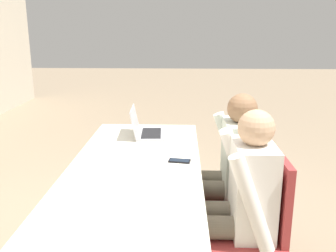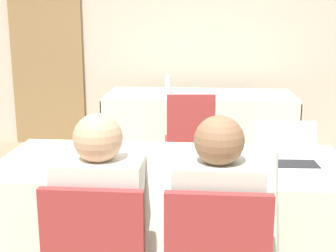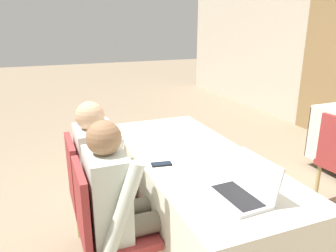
{
  "view_description": "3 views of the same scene",
  "coord_description": "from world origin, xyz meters",
  "px_view_note": "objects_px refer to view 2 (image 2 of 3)",
  "views": [
    {
      "loc": [
        -2.18,
        -0.29,
        1.59
      ],
      "look_at": [
        0.0,
        -0.21,
        1.0
      ],
      "focal_mm": 40.0,
      "sensor_mm": 36.0,
      "label": 1
    },
    {
      "loc": [
        0.19,
        -2.46,
        1.53
      ],
      "look_at": [
        0.0,
        -0.21,
        1.0
      ],
      "focal_mm": 50.0,
      "sensor_mm": 36.0,
      "label": 2
    },
    {
      "loc": [
        1.96,
        -0.99,
        1.67
      ],
      "look_at": [
        0.0,
        -0.21,
        1.0
      ],
      "focal_mm": 35.0,
      "sensor_mm": 36.0,
      "label": 3
    }
  ],
  "objects_px": {
    "cell_phone": "(179,178)",
    "person_checkered_shirt": "(105,223)",
    "person_white_shirt": "(216,227)",
    "water_bottle": "(168,83)",
    "chair_far_spare": "(190,138)",
    "laptop": "(288,157)"
  },
  "relations": [
    {
      "from": "chair_far_spare",
      "to": "person_white_shirt",
      "type": "relative_size",
      "value": 0.78
    },
    {
      "from": "person_white_shirt",
      "to": "laptop",
      "type": "bearing_deg",
      "value": -122.98
    },
    {
      "from": "laptop",
      "to": "water_bottle",
      "type": "xyz_separation_m",
      "value": [
        -0.84,
        2.31,
        0.07
      ]
    },
    {
      "from": "cell_phone",
      "to": "water_bottle",
      "type": "bearing_deg",
      "value": 104.81
    },
    {
      "from": "water_bottle",
      "to": "person_checkered_shirt",
      "type": "height_order",
      "value": "person_checkered_shirt"
    },
    {
      "from": "cell_phone",
      "to": "person_white_shirt",
      "type": "xyz_separation_m",
      "value": [
        0.18,
        -0.33,
        -0.1
      ]
    },
    {
      "from": "cell_phone",
      "to": "chair_far_spare",
      "type": "height_order",
      "value": "chair_far_spare"
    },
    {
      "from": "person_white_shirt",
      "to": "person_checkered_shirt",
      "type": "bearing_deg",
      "value": 0.0
    },
    {
      "from": "water_bottle",
      "to": "cell_phone",
      "type": "bearing_deg",
      "value": -84.04
    },
    {
      "from": "chair_far_spare",
      "to": "person_checkered_shirt",
      "type": "bearing_deg",
      "value": 77.29
    },
    {
      "from": "chair_far_spare",
      "to": "person_white_shirt",
      "type": "distance_m",
      "value": 2.12
    },
    {
      "from": "person_checkered_shirt",
      "to": "person_white_shirt",
      "type": "relative_size",
      "value": 1.0
    },
    {
      "from": "water_bottle",
      "to": "person_checkered_shirt",
      "type": "relative_size",
      "value": 0.21
    },
    {
      "from": "cell_phone",
      "to": "person_checkered_shirt",
      "type": "xyz_separation_m",
      "value": [
        -0.3,
        -0.33,
        -0.1
      ]
    },
    {
      "from": "person_checkered_shirt",
      "to": "laptop",
      "type": "bearing_deg",
      "value": -145.5
    },
    {
      "from": "water_bottle",
      "to": "chair_far_spare",
      "type": "distance_m",
      "value": 0.93
    },
    {
      "from": "person_checkered_shirt",
      "to": "person_white_shirt",
      "type": "xyz_separation_m",
      "value": [
        0.48,
        0.0,
        0.0
      ]
    },
    {
      "from": "cell_phone",
      "to": "person_white_shirt",
      "type": "bearing_deg",
      "value": -52.48
    },
    {
      "from": "cell_phone",
      "to": "person_checkered_shirt",
      "type": "relative_size",
      "value": 0.13
    },
    {
      "from": "water_bottle",
      "to": "person_checkered_shirt",
      "type": "xyz_separation_m",
      "value": [
        -0.03,
        -2.91,
        -0.21
      ]
    },
    {
      "from": "laptop",
      "to": "person_white_shirt",
      "type": "bearing_deg",
      "value": -125.64
    },
    {
      "from": "person_white_shirt",
      "to": "water_bottle",
      "type": "bearing_deg",
      "value": -81.19
    }
  ]
}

